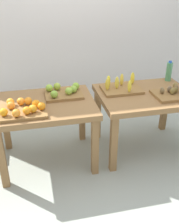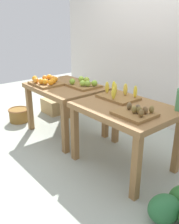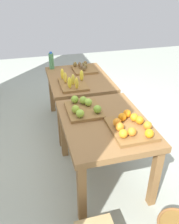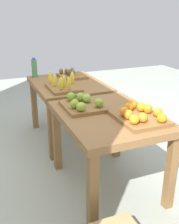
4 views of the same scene
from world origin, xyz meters
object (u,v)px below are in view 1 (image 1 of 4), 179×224
at_px(display_table_right, 145,102).
at_px(water_bottle, 169,71).
at_px(apple_bin, 63,92).
at_px(banana_crate, 121,87).
at_px(kiwi_bin, 171,93).
at_px(display_table_left, 45,112).
at_px(orange_bin, 23,109).

distance_m(display_table_right, water_bottle, 0.57).
relative_size(apple_bin, banana_crate, 0.91).
height_order(apple_bin, kiwi_bin, apple_bin).
height_order(display_table_left, kiwi_bin, kiwi_bin).
bearing_deg(display_table_left, water_bottle, 11.24).
xyz_separation_m(orange_bin, water_bottle, (1.76, 0.48, 0.08)).
bearing_deg(apple_bin, display_table_left, -145.30).
relative_size(orange_bin, water_bottle, 1.80).
relative_size(banana_crate, kiwi_bin, 1.22).
bearing_deg(kiwi_bin, banana_crate, 151.73).
relative_size(display_table_left, orange_bin, 2.32).
bearing_deg(kiwi_bin, apple_bin, 166.23).
distance_m(banana_crate, water_bottle, 0.70).
bearing_deg(apple_bin, kiwi_bin, -13.77).
xyz_separation_m(display_table_left, apple_bin, (0.22, 0.15, 0.14)).
bearing_deg(water_bottle, banana_crate, -165.58).
distance_m(display_table_left, kiwi_bin, 1.38).
distance_m(display_table_left, display_table_right, 1.12).
height_order(display_table_left, orange_bin, orange_bin).
height_order(display_table_right, water_bottle, water_bottle).
relative_size(display_table_left, kiwi_bin, 2.89).
bearing_deg(kiwi_bin, display_table_right, 152.33).
height_order(display_table_left, display_table_right, same).
relative_size(display_table_left, apple_bin, 2.60).
xyz_separation_m(display_table_left, banana_crate, (0.88, 0.13, 0.14)).
relative_size(apple_bin, kiwi_bin, 1.11).
xyz_separation_m(apple_bin, water_bottle, (1.33, 0.15, 0.08)).
xyz_separation_m(banana_crate, water_bottle, (0.67, 0.17, 0.08)).
xyz_separation_m(orange_bin, kiwi_bin, (1.57, 0.05, -0.01)).
relative_size(kiwi_bin, water_bottle, 1.44).
bearing_deg(display_table_left, orange_bin, -140.66).
xyz_separation_m(orange_bin, apple_bin, (0.43, 0.33, -0.00)).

